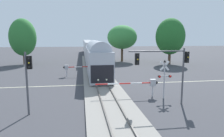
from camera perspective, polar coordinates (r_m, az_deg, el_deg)
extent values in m
plane|color=#3D3D42|center=(26.56, -3.08, -4.45)|extent=(220.00, 220.00, 0.00)
cube|color=beige|center=(26.56, -3.08, -4.44)|extent=(44.00, 0.20, 0.01)
cube|color=gray|center=(26.54, -3.08, -4.26)|extent=(4.40, 80.00, 0.18)
cube|color=#56514C|center=(26.45, -4.63, -3.96)|extent=(0.10, 80.00, 0.14)
cube|color=#56514C|center=(26.58, -1.54, -3.88)|extent=(0.10, 80.00, 0.14)
cube|color=#B2B7C1|center=(32.96, -4.25, 2.10)|extent=(3.00, 17.46, 3.90)
cube|color=black|center=(24.42, -2.70, -1.57)|extent=(2.76, 0.08, 2.15)
cylinder|color=#B2B7C1|center=(32.80, -4.28, 5.28)|extent=(2.76, 15.71, 2.76)
sphere|color=#F4F2CC|center=(24.49, -3.85, -3.18)|extent=(0.24, 0.24, 0.24)
sphere|color=#F4F2CC|center=(24.59, -1.52, -3.11)|extent=(0.24, 0.24, 0.24)
cube|color=silver|center=(54.16, -5.95, 5.01)|extent=(3.00, 23.42, 4.60)
cube|color=black|center=(54.23, -4.35, 5.35)|extent=(0.04, 21.07, 0.90)
cube|color=gold|center=(54.33, -4.32, 3.83)|extent=(0.04, 21.54, 0.36)
cube|color=silver|center=(78.42, -6.76, 6.11)|extent=(3.00, 23.42, 4.60)
cube|color=black|center=(78.47, -5.66, 6.35)|extent=(0.04, 21.07, 0.90)
cube|color=gold|center=(78.54, -5.63, 5.29)|extent=(0.04, 21.54, 0.36)
cylinder|color=#B7B7BC|center=(21.55, 11.16, -6.20)|extent=(0.14, 0.14, 1.10)
cube|color=#B7B7BC|center=(21.34, 11.23, -3.87)|extent=(0.56, 0.40, 0.70)
sphere|color=black|center=(21.46, 12.11, -3.82)|extent=(0.36, 0.36, 0.36)
cylinder|color=red|center=(21.15, 9.75, -3.93)|extent=(1.16, 0.12, 0.12)
cylinder|color=white|center=(20.82, 6.72, -4.05)|extent=(1.16, 0.12, 0.12)
cylinder|color=red|center=(20.55, 3.59, -4.17)|extent=(1.16, 0.12, 0.12)
cylinder|color=white|center=(20.35, 0.39, -4.27)|extent=(1.16, 0.12, 0.12)
cylinder|color=red|center=(20.20, -2.86, -4.37)|extent=(1.16, 0.12, 0.12)
sphere|color=red|center=(20.16, -4.51, -4.41)|extent=(0.14, 0.14, 0.14)
cylinder|color=#B2B2B7|center=(20.90, 14.25, -3.23)|extent=(0.14, 0.14, 3.61)
cube|color=white|center=(20.64, 14.42, 0.72)|extent=(0.98, 0.05, 0.98)
cube|color=white|center=(20.64, 14.42, 0.72)|extent=(0.98, 0.05, 0.98)
cube|color=#B2B2B7|center=(20.82, 14.29, -2.07)|extent=(1.10, 0.08, 0.08)
cylinder|color=black|center=(20.52, 12.98, -2.17)|extent=(0.26, 0.18, 0.26)
cylinder|color=black|center=(20.95, 15.79, -2.06)|extent=(0.26, 0.18, 0.26)
sphere|color=red|center=(20.43, 13.08, -2.22)|extent=(0.20, 0.20, 0.20)
sphere|color=red|center=(20.86, 15.90, -2.11)|extent=(0.20, 0.20, 0.20)
cone|color=black|center=(20.60, 14.45, 2.02)|extent=(0.28, 0.28, 0.22)
cylinder|color=#B7B7BC|center=(32.48, -12.44, -1.24)|extent=(0.14, 0.14, 1.10)
cube|color=#B7B7BC|center=(32.34, -12.49, 0.33)|extent=(0.56, 0.40, 0.70)
sphere|color=black|center=(32.36, -13.10, 0.32)|extent=(0.36, 0.36, 0.36)
cylinder|color=red|center=(32.30, -11.44, 0.37)|extent=(1.19, 0.12, 0.13)
cylinder|color=white|center=(32.26, -9.33, 0.44)|extent=(1.19, 0.12, 0.13)
cylinder|color=red|center=(32.26, -7.22, 0.50)|extent=(1.19, 0.12, 0.13)
cylinder|color=white|center=(32.30, -5.11, 0.57)|extent=(1.19, 0.12, 0.13)
cylinder|color=red|center=(32.39, -3.02, 0.64)|extent=(1.19, 0.12, 0.13)
sphere|color=red|center=(32.45, -1.97, 0.67)|extent=(0.14, 0.14, 0.14)
cylinder|color=#4C4C51|center=(17.09, -22.50, -4.01)|extent=(0.16, 0.16, 4.93)
cube|color=black|center=(16.75, -21.90, 1.56)|extent=(0.34, 0.26, 1.00)
sphere|color=#262626|center=(16.57, -22.08, 2.59)|extent=(0.20, 0.20, 0.20)
cylinder|color=black|center=(16.55, -22.11, 2.58)|extent=(0.24, 0.10, 0.24)
sphere|color=yellow|center=(16.61, -22.02, 1.49)|extent=(0.20, 0.20, 0.20)
cylinder|color=black|center=(16.58, -22.05, 1.48)|extent=(0.24, 0.10, 0.24)
sphere|color=#262626|center=(16.65, -21.96, 0.40)|extent=(0.20, 0.20, 0.20)
cylinder|color=black|center=(16.62, -21.98, 0.39)|extent=(0.24, 0.10, 0.24)
cylinder|color=#4C4C51|center=(19.44, 19.04, -2.12)|extent=(0.16, 0.16, 5.08)
cube|color=black|center=(19.34, 20.03, 2.99)|extent=(0.34, 0.26, 1.00)
sphere|color=#262626|center=(19.18, 20.29, 3.89)|extent=(0.20, 0.20, 0.20)
cylinder|color=black|center=(19.16, 20.33, 3.89)|extent=(0.24, 0.10, 0.24)
sphere|color=yellow|center=(19.21, 20.24, 2.94)|extent=(0.20, 0.20, 0.20)
cylinder|color=black|center=(19.18, 20.28, 2.93)|extent=(0.24, 0.10, 0.24)
sphere|color=#262626|center=(19.24, 20.19, 2.00)|extent=(0.20, 0.20, 0.20)
cylinder|color=black|center=(19.22, 20.23, 1.99)|extent=(0.24, 0.10, 0.24)
cylinder|color=#4C4C51|center=(18.14, 12.35, 4.72)|extent=(5.00, 0.12, 0.12)
cube|color=black|center=(17.65, 6.97, 2.63)|extent=(0.34, 0.26, 1.00)
sphere|color=#262626|center=(17.48, 7.12, 3.62)|extent=(0.20, 0.20, 0.20)
cylinder|color=black|center=(17.45, 7.14, 3.61)|extent=(0.24, 0.10, 0.24)
sphere|color=yellow|center=(17.51, 7.10, 2.58)|extent=(0.20, 0.20, 0.20)
cylinder|color=black|center=(17.48, 7.12, 2.57)|extent=(0.24, 0.10, 0.24)
sphere|color=#262626|center=(17.54, 7.08, 1.54)|extent=(0.20, 0.20, 0.20)
cylinder|color=black|center=(17.51, 7.10, 1.53)|extent=(0.24, 0.10, 0.24)
cylinder|color=#4C3828|center=(48.40, 15.63, 3.09)|extent=(0.59, 0.59, 3.19)
ellipsoid|color=#236628|center=(48.20, 15.85, 8.56)|extent=(6.46, 6.46, 8.06)
cylinder|color=#4C3828|center=(50.11, -23.20, 2.75)|extent=(0.41, 0.41, 2.95)
ellipsoid|color=#2D7533|center=(49.90, -23.51, 7.95)|extent=(5.77, 5.77, 8.18)
cylinder|color=#4C3828|center=(51.96, 2.80, 4.12)|extent=(0.56, 0.56, 3.85)
ellipsoid|color=#38843D|center=(51.80, 2.83, 8.68)|extent=(7.37, 7.37, 5.87)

